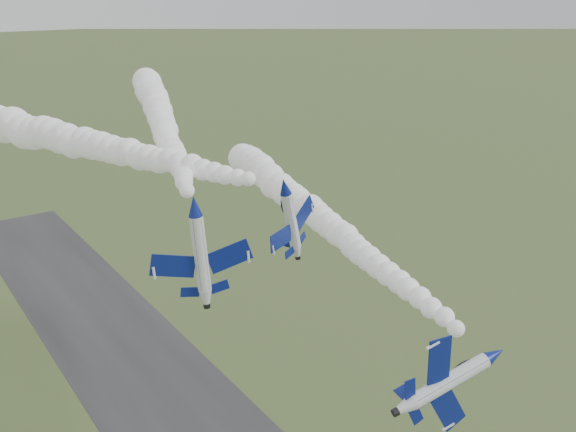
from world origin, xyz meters
name	(u,v)px	position (x,y,z in m)	size (l,w,h in m)	color
jet_lead	(496,355)	(10.58, -5.29, 34.06)	(5.04, 12.67, 10.11)	silver
smoke_trail_jet_lead	(320,218)	(17.31, 30.77, 35.56)	(5.38, 67.50, 5.38)	white
jet_pair_left	(195,206)	(-5.92, 23.01, 44.08)	(11.58, 13.41, 3.43)	silver
smoke_trail_jet_pair_left	(162,121)	(6.55, 59.14, 45.90)	(5.68, 69.87, 5.68)	white
jet_pair_right	(285,186)	(4.99, 21.47, 44.79)	(9.45, 11.31, 3.71)	silver
smoke_trail_jet_pair_right	(107,147)	(-6.38, 48.71, 45.47)	(5.54, 54.13, 5.54)	white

